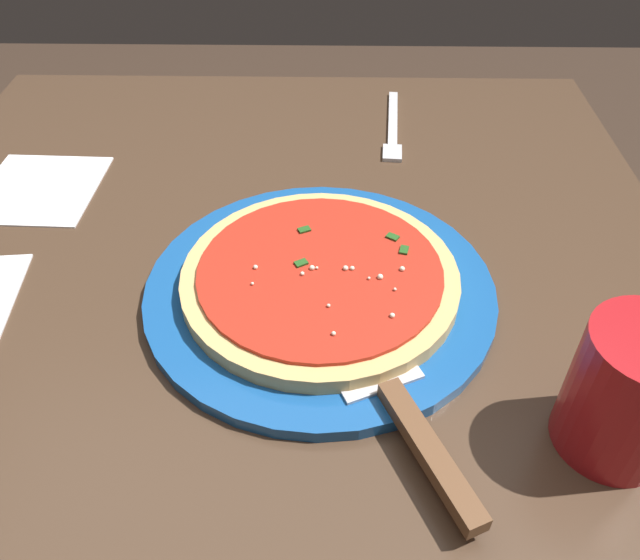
{
  "coord_description": "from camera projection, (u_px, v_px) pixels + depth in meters",
  "views": [
    {
      "loc": [
        -0.44,
        -0.06,
        1.17
      ],
      "look_at": [
        -0.0,
        -0.05,
        0.77
      ],
      "focal_mm": 35.51,
      "sensor_mm": 36.0,
      "label": 1
    }
  ],
  "objects": [
    {
      "name": "cup_tall_drink",
      "position": [
        629.0,
        393.0,
        0.45
      ],
      "size": [
        0.09,
        0.09,
        0.11
      ],
      "primitive_type": "cylinder",
      "color": "#B2191E",
      "rests_on": "restaurant_table"
    },
    {
      "name": "napkin_folded_right",
      "position": [
        39.0,
        189.0,
        0.74
      ],
      "size": [
        0.15,
        0.14,
        0.0
      ],
      "primitive_type": "cube",
      "rotation": [
        0.0,
        0.0,
        -0.03
      ],
      "color": "white",
      "rests_on": "restaurant_table"
    },
    {
      "name": "pizza_server",
      "position": [
        402.0,
        411.0,
        0.49
      ],
      "size": [
        0.22,
        0.13,
        0.01
      ],
      "color": "silver",
      "rests_on": "serving_plate"
    },
    {
      "name": "restaurant_table",
      "position": [
        276.0,
        385.0,
        0.71
      ],
      "size": [
        0.97,
        0.86,
        0.75
      ],
      "color": "black",
      "rests_on": "ground_plane"
    },
    {
      "name": "pizza",
      "position": [
        320.0,
        278.0,
        0.6
      ],
      "size": [
        0.26,
        0.26,
        0.02
      ],
      "color": "#DBB26B",
      "rests_on": "serving_plate"
    },
    {
      "name": "fork",
      "position": [
        393.0,
        129.0,
        0.85
      ],
      "size": [
        0.19,
        0.03,
        0.0
      ],
      "color": "silver",
      "rests_on": "restaurant_table"
    },
    {
      "name": "serving_plate",
      "position": [
        320.0,
        291.0,
        0.61
      ],
      "size": [
        0.33,
        0.33,
        0.01
      ],
      "primitive_type": "cylinder",
      "color": "#195199",
      "rests_on": "restaurant_table"
    }
  ]
}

